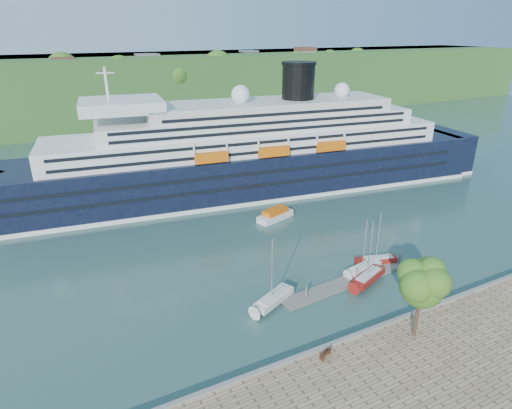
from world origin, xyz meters
name	(u,v)px	position (x,y,z in m)	size (l,w,h in m)	color
ground	(371,335)	(0.00, 0.00, 0.00)	(400.00, 400.00, 0.00)	#2E524B
far_hillside	(121,88)	(0.00, 145.00, 12.00)	(400.00, 50.00, 24.00)	#315D25
quay_coping	(373,328)	(0.00, -0.20, 1.15)	(220.00, 0.50, 0.30)	slate
cruise_ship	(241,131)	(6.85, 50.12, 13.55)	(120.72, 17.58, 27.11)	black
park_bench	(325,353)	(-7.57, -1.37, 1.51)	(1.60, 0.66, 1.03)	#4E2A16
promenade_tree	(420,296)	(3.51, -3.02, 6.30)	(6.40, 6.40, 10.60)	#37681B
floating_pontoon	(344,283)	(3.98, 10.14, 0.22)	(20.15, 2.46, 0.45)	gray
sailboat_white_near	(274,274)	(-7.21, 10.44, 4.63)	(7.17, 1.99, 9.26)	silver
sailboat_red	(371,254)	(7.21, 8.96, 4.58)	(7.09, 1.97, 9.15)	maroon
sailboat_white_far	(366,248)	(8.47, 11.35, 4.16)	(6.45, 1.79, 8.33)	silver
tender_launch	(275,214)	(6.22, 33.97, 1.05)	(7.57, 2.59, 2.09)	#DB600C
sailboat_extra	(381,241)	(11.91, 12.21, 4.06)	(6.29, 1.75, 8.12)	maroon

